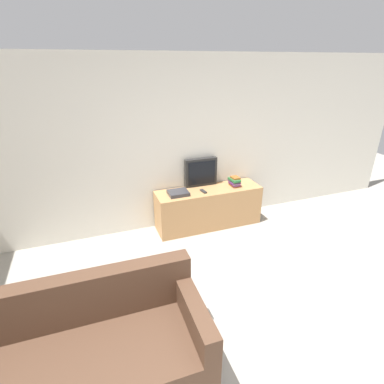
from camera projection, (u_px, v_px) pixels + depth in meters
The scene contains 7 objects.
wall_back at pixel (159, 147), 4.43m from camera, with size 9.00×0.06×2.60m.
tv_stand at pixel (208, 207), 4.80m from camera, with size 1.68×0.48×0.63m.
television at pixel (201, 172), 4.73m from camera, with size 0.52×0.09×0.45m.
couch at pixel (71, 364), 2.34m from camera, with size 2.16×0.90×0.89m.
book_stack at pixel (235, 181), 4.77m from camera, with size 0.17×0.23×0.15m.
remote_on_stand at pixel (203, 191), 4.57m from camera, with size 0.07×0.15×0.02m.
set_top_box at pixel (178, 193), 4.48m from camera, with size 0.30×0.25×0.05m.
Camera 1 is at (-1.03, -1.20, 2.48)m, focal length 28.00 mm.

